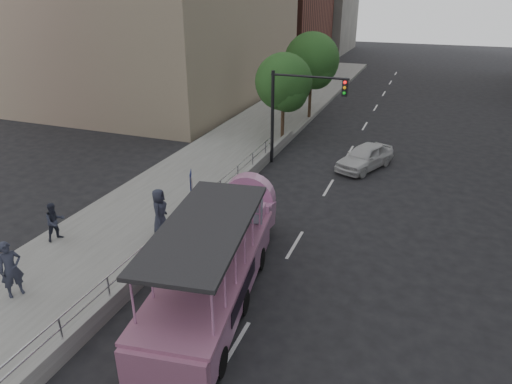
% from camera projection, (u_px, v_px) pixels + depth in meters
% --- Properties ---
extents(ground, '(160.00, 160.00, 0.00)m').
position_uv_depth(ground, '(230.00, 298.00, 14.84)').
color(ground, black).
extents(sidewalk, '(5.50, 80.00, 0.30)m').
position_uv_depth(sidewalk, '(208.00, 168.00, 25.17)').
color(sidewalk, '#969691').
rests_on(sidewalk, ground).
extents(kerb_wall, '(0.24, 30.00, 0.36)m').
position_uv_depth(kerb_wall, '(176.00, 239.00, 17.36)').
color(kerb_wall, '#ADADA8').
rests_on(kerb_wall, sidewalk).
extents(guardrail, '(0.07, 22.00, 0.71)m').
position_uv_depth(guardrail, '(175.00, 224.00, 17.09)').
color(guardrail, silver).
rests_on(guardrail, kerb_wall).
extents(duck_boat, '(3.59, 9.57, 3.10)m').
position_uv_depth(duck_boat, '(220.00, 259.00, 14.85)').
color(duck_boat, black).
rests_on(duck_boat, ground).
extents(car, '(3.10, 4.35, 1.38)m').
position_uv_depth(car, '(365.00, 157.00, 25.22)').
color(car, silver).
rests_on(car, ground).
extents(pedestrian_near, '(0.70, 0.82, 1.90)m').
position_uv_depth(pedestrian_near, '(11.00, 269.00, 14.15)').
color(pedestrian_near, '#292D3C').
rests_on(pedestrian_near, sidewalk).
extents(pedestrian_mid, '(0.82, 0.91, 1.54)m').
position_uv_depth(pedestrian_mid, '(55.00, 222.00, 17.41)').
color(pedestrian_mid, '#292D3C').
rests_on(pedestrian_mid, sidewalk).
extents(pedestrian_far, '(0.82, 1.03, 1.85)m').
position_uv_depth(pedestrian_far, '(160.00, 211.00, 17.87)').
color(pedestrian_far, '#292D3C').
rests_on(pedestrian_far, sidewalk).
extents(parking_sign, '(0.27, 0.59, 2.82)m').
position_uv_depth(parking_sign, '(192.00, 197.00, 17.79)').
color(parking_sign, black).
rests_on(parking_sign, ground).
extents(traffic_signal, '(4.20, 0.32, 5.20)m').
position_uv_depth(traffic_signal, '(294.00, 104.00, 24.61)').
color(traffic_signal, black).
rests_on(traffic_signal, ground).
extents(street_tree_near, '(3.52, 3.52, 5.72)m').
position_uv_depth(street_tree_near, '(285.00, 84.00, 27.92)').
color(street_tree_near, '#372719').
rests_on(street_tree_near, ground).
extents(street_tree_far, '(3.97, 3.97, 6.45)m').
position_uv_depth(street_tree_far, '(313.00, 63.00, 32.77)').
color(street_tree_far, '#372719').
rests_on(street_tree_far, ground).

